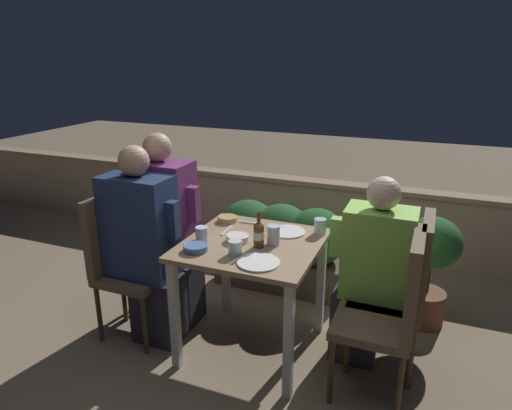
{
  "coord_description": "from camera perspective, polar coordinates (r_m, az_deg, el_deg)",
  "views": [
    {
      "loc": [
        0.97,
        -2.36,
        1.85
      ],
      "look_at": [
        0.0,
        0.06,
        0.97
      ],
      "focal_mm": 32.0,
      "sensor_mm": 36.0,
      "label": 1
    }
  ],
  "objects": [
    {
      "name": "glass_cup_1",
      "position": [
        2.73,
        2.19,
        -3.77
      ],
      "size": [
        0.08,
        0.08,
        0.12
      ],
      "color": "silver",
      "rests_on": "dining_table"
    },
    {
      "name": "person_purple_stripe",
      "position": [
        3.21,
        -11.1,
        -3.09
      ],
      "size": [
        0.5,
        0.26,
        1.35
      ],
      "color": "#282833",
      "rests_on": "ground_plane"
    },
    {
      "name": "planter_hedge",
      "position": [
        3.69,
        3.16,
        -4.63
      ],
      "size": [
        1.04,
        0.47,
        0.7
      ],
      "color": "brown",
      "rests_on": "ground_plane"
    },
    {
      "name": "dining_table",
      "position": [
        2.83,
        -0.46,
        -6.82
      ],
      "size": [
        0.81,
        0.81,
        0.75
      ],
      "color": "#937556",
      "rests_on": "ground_plane"
    },
    {
      "name": "chair_right_near",
      "position": [
        2.57,
        16.93,
        -11.89
      ],
      "size": [
        0.42,
        0.42,
        0.98
      ],
      "color": "brown",
      "rests_on": "ground_plane"
    },
    {
      "name": "glass_cup_0",
      "position": [
        2.8,
        -6.79,
        -3.61
      ],
      "size": [
        0.08,
        0.08,
        0.09
      ],
      "color": "silver",
      "rests_on": "dining_table"
    },
    {
      "name": "person_navy_jumper",
      "position": [
        3.02,
        -13.68,
        -5.1
      ],
      "size": [
        0.5,
        0.26,
        1.31
      ],
      "color": "#282833",
      "rests_on": "ground_plane"
    },
    {
      "name": "bowl_1",
      "position": [
        2.68,
        -7.57,
        -5.25
      ],
      "size": [
        0.14,
        0.14,
        0.04
      ],
      "color": "#4C709E",
      "rests_on": "dining_table"
    },
    {
      "name": "plate_0",
      "position": [
        2.93,
        3.95,
        -3.33
      ],
      "size": [
        0.23,
        0.23,
        0.01
      ],
      "color": "white",
      "rests_on": "dining_table"
    },
    {
      "name": "bowl_0",
      "position": [
        3.11,
        -3.6,
        -1.7
      ],
      "size": [
        0.13,
        0.13,
        0.04
      ],
      "color": "tan",
      "rests_on": "dining_table"
    },
    {
      "name": "parapet_wall",
      "position": [
        4.45,
        7.98,
        -1.2
      ],
      "size": [
        9.0,
        0.18,
        0.69
      ],
      "color": "tan",
      "rests_on": "ground_plane"
    },
    {
      "name": "fork_0",
      "position": [
        3.07,
        -0.57,
        -2.26
      ],
      "size": [
        0.17,
        0.03,
        0.01
      ],
      "color": "silver",
      "rests_on": "dining_table"
    },
    {
      "name": "glass_cup_3",
      "position": [
        2.6,
        -2.64,
        -5.34
      ],
      "size": [
        0.08,
        0.08,
        0.08
      ],
      "color": "silver",
      "rests_on": "dining_table"
    },
    {
      "name": "person_green_blouse",
      "position": [
        2.82,
        14.1,
        -8.2
      ],
      "size": [
        0.48,
        0.26,
        1.19
      ],
      "color": "#282833",
      "rests_on": "ground_plane"
    },
    {
      "name": "chair_right_far",
      "position": [
        2.82,
        18.27,
        -9.15
      ],
      "size": [
        0.42,
        0.42,
        0.98
      ],
      "color": "brown",
      "rests_on": "ground_plane"
    },
    {
      "name": "ground_plane",
      "position": [
        3.15,
        -0.43,
        -17.26
      ],
      "size": [
        16.0,
        16.0,
        0.0
      ],
      "primitive_type": "plane",
      "color": "#847056"
    },
    {
      "name": "glass_cup_2",
      "position": [
        2.91,
        8.01,
        -2.66
      ],
      "size": [
        0.08,
        0.08,
        0.1
      ],
      "color": "silver",
      "rests_on": "dining_table"
    },
    {
      "name": "bowl_2",
      "position": [
        2.79,
        -2.32,
        -4.08
      ],
      "size": [
        0.14,
        0.14,
        0.04
      ],
      "color": "silver",
      "rests_on": "dining_table"
    },
    {
      "name": "chair_left_far",
      "position": [
        3.35,
        -13.9,
        -4.19
      ],
      "size": [
        0.42,
        0.42,
        0.98
      ],
      "color": "brown",
      "rests_on": "ground_plane"
    },
    {
      "name": "chair_left_near",
      "position": [
        3.16,
        -16.59,
        -5.85
      ],
      "size": [
        0.42,
        0.42,
        0.98
      ],
      "color": "brown",
      "rests_on": "ground_plane"
    },
    {
      "name": "fork_1",
      "position": [
        2.95,
        -3.69,
        -3.2
      ],
      "size": [
        0.03,
        0.17,
        0.01
      ],
      "color": "silver",
      "rests_on": "dining_table"
    },
    {
      "name": "beer_bottle",
      "position": [
        2.68,
        0.35,
        -3.62
      ],
      "size": [
        0.06,
        0.06,
        0.22
      ],
      "color": "brown",
      "rests_on": "dining_table"
    },
    {
      "name": "potted_plant",
      "position": [
        3.37,
        20.94,
        -6.44
      ],
      "size": [
        0.39,
        0.39,
        0.8
      ],
      "color": "brown",
      "rests_on": "ground_plane"
    },
    {
      "name": "plate_1",
      "position": [
        2.51,
        0.3,
        -7.17
      ],
      "size": [
        0.24,
        0.24,
        0.01
      ],
      "color": "white",
      "rests_on": "dining_table"
    }
  ]
}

